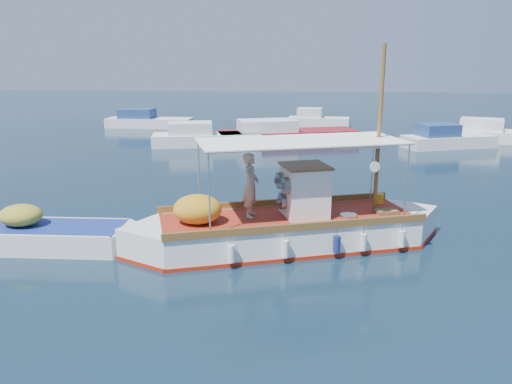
{
  "coord_description": "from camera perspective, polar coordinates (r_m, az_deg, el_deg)",
  "views": [
    {
      "loc": [
        0.18,
        -15.48,
        5.69
      ],
      "look_at": [
        -1.3,
        0.0,
        1.58
      ],
      "focal_mm": 35.0,
      "sensor_mm": 36.0,
      "label": 1
    }
  ],
  "objects": [
    {
      "name": "bg_boat_ne",
      "position": [
        36.07,
        20.88,
        5.57
      ],
      "size": [
        6.48,
        4.13,
        1.8
      ],
      "rotation": [
        0.0,
        0.0,
        0.34
      ],
      "color": "silver",
      "rests_on": "ground"
    },
    {
      "name": "ground",
      "position": [
        16.5,
        4.53,
        -5.41
      ],
      "size": [
        160.0,
        160.0,
        0.0
      ],
      "primitive_type": "plane",
      "color": "black",
      "rests_on": "ground"
    },
    {
      "name": "bg_boat_far_n",
      "position": [
        44.98,
        6.95,
        8.08
      ],
      "size": [
        5.52,
        2.62,
        1.8
      ],
      "rotation": [
        0.0,
        0.0,
        -0.12
      ],
      "color": "silver",
      "rests_on": "ground"
    },
    {
      "name": "bg_boat_far_w",
      "position": [
        45.13,
        -12.36,
        7.87
      ],
      "size": [
        7.35,
        2.37,
        1.8
      ],
      "rotation": [
        0.0,
        0.0,
        -0.01
      ],
      "color": "silver",
      "rests_on": "ground"
    },
    {
      "name": "bg_boat_nw",
      "position": [
        34.75,
        -6.06,
        6.14
      ],
      "size": [
        7.69,
        3.89,
        1.8
      ],
      "rotation": [
        0.0,
        0.0,
        0.21
      ],
      "color": "silver",
      "rests_on": "ground"
    },
    {
      "name": "bg_boat_n",
      "position": [
        36.17,
        3.11,
        6.54
      ],
      "size": [
        10.38,
        5.77,
        1.8
      ],
      "rotation": [
        0.0,
        0.0,
        0.32
      ],
      "color": "maroon",
      "rests_on": "ground"
    },
    {
      "name": "bg_boat_e",
      "position": [
        40.09,
        25.5,
        5.94
      ],
      "size": [
        7.65,
        4.87,
        1.8
      ],
      "rotation": [
        0.0,
        0.0,
        -0.34
      ],
      "color": "silver",
      "rests_on": "ground"
    },
    {
      "name": "dinghy",
      "position": [
        16.97,
        -22.8,
        -4.8
      ],
      "size": [
        6.47,
        1.98,
        1.58
      ],
      "rotation": [
        0.0,
        0.0,
        0.03
      ],
      "color": "white",
      "rests_on": "ground"
    },
    {
      "name": "fishing_caique",
      "position": [
        15.79,
        3.42,
        -4.14
      ],
      "size": [
        9.93,
        5.17,
        6.4
      ],
      "rotation": [
        0.0,
        0.0,
        0.33
      ],
      "color": "white",
      "rests_on": "ground"
    }
  ]
}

